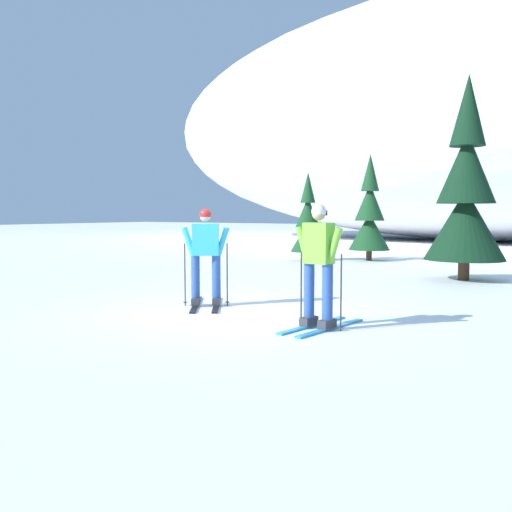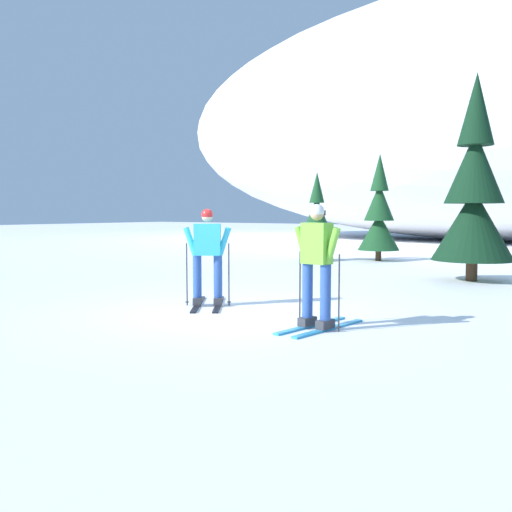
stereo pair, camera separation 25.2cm
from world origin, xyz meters
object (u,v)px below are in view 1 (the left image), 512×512
object	(u,v)px
skier_lime_jacket	(319,264)
pine_tree_center_left	(370,216)
skier_cyan_jacket	(206,255)
pine_tree_far_left	(308,224)
pine_tree_center_right	(466,195)

from	to	relation	value
skier_lime_jacket	pine_tree_center_left	size ratio (longest dim) A/B	0.49
pine_tree_center_left	skier_cyan_jacket	bearing A→B (deg)	-84.19
pine_tree_far_left	pine_tree_center_right	size ratio (longest dim) A/B	0.61
skier_cyan_jacket	skier_lime_jacket	bearing A→B (deg)	-14.30
skier_cyan_jacket	pine_tree_far_left	distance (m)	9.54
pine_tree_center_right	skier_cyan_jacket	bearing A→B (deg)	-114.75
pine_tree_far_left	skier_lime_jacket	bearing A→B (deg)	-61.62
skier_lime_jacket	pine_tree_center_left	xyz separation A→B (m)	(-3.52, 10.87, 0.58)
pine_tree_far_left	pine_tree_center_left	world-z (taller)	pine_tree_center_left
skier_lime_jacket	pine_tree_center_right	size ratio (longest dim) A/B	0.36
skier_lime_jacket	skier_cyan_jacket	bearing A→B (deg)	165.70
pine_tree_far_left	pine_tree_center_right	world-z (taller)	pine_tree_center_right
skier_cyan_jacket	skier_lime_jacket	distance (m)	2.56
skier_lime_jacket	pine_tree_center_right	world-z (taller)	pine_tree_center_right
pine_tree_center_right	skier_lime_jacket	bearing A→B (deg)	-93.47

